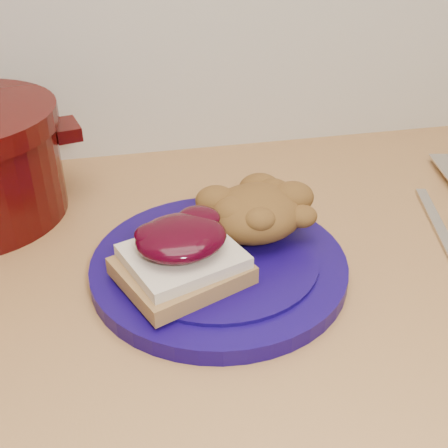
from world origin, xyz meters
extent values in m
cylinder|color=#10054D|center=(-0.04, 1.47, 0.91)|extent=(0.35, 0.35, 0.02)
cube|color=olive|center=(-0.08, 1.44, 0.93)|extent=(0.15, 0.14, 0.02)
cube|color=beige|center=(-0.08, 1.44, 0.95)|extent=(0.13, 0.13, 0.01)
ellipsoid|color=black|center=(-0.08, 1.45, 0.97)|extent=(0.11, 0.11, 0.03)
ellipsoid|color=brown|center=(0.01, 1.50, 0.95)|extent=(0.14, 0.13, 0.06)
cube|color=silver|center=(0.25, 1.51, 0.90)|extent=(0.06, 0.17, 0.00)
cube|color=#350605|center=(-0.19, 1.69, 0.99)|extent=(0.04, 0.06, 0.02)
camera|label=1|loc=(-0.13, 0.98, 1.27)|focal=45.00mm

